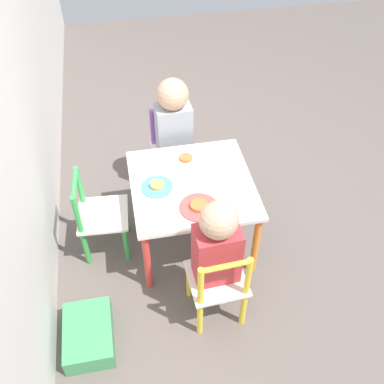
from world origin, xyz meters
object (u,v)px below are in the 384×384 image
Objects in this scene: child_right at (174,127)px; kids_table at (192,191)px; chair_green at (99,216)px; storage_bin at (89,335)px; plate_left at (199,207)px; plate_right at (186,159)px; chair_purple at (173,151)px; child_left at (216,248)px; chair_yellow at (218,284)px; plate_back at (157,186)px.

kids_table is at bearing -90.00° from child_right.
storage_bin is at bearing 173.95° from chair_green.
child_right is at bearing -45.84° from chair_green.
chair_green reaches higher than plate_left.
chair_purple is at bearing 4.07° from plate_right.
storage_bin is (-0.53, 0.59, -0.32)m from kids_table.
storage_bin is at bearing 131.95° from kids_table.
chair_purple is 0.37m from plate_right.
plate_left is at bearing -59.12° from storage_bin.
chair_purple is at bearing -29.00° from storage_bin.
plate_right is at bearing -90.91° from child_left.
kids_table is at bearing -48.05° from storage_bin.
chair_green is (0.53, 0.52, 0.00)m from chair_yellow.
plate_right is (0.36, -0.00, 0.00)m from plate_left.
chair_yellow is 0.20m from child_left.
child_right reaches higher than chair_yellow.
plate_left is (0.32, 0.03, 0.19)m from chair_yellow.
child_right is 0.47m from plate_back.
chair_green is 0.66× the size of child_right.
plate_right is 0.98× the size of plate_back.
kids_table is 1.23× the size of chair_purple.
chair_purple is 0.70× the size of child_left.
plate_left is at bearing -135.00° from plate_back.
chair_yellow is 0.37m from plate_left.
plate_left is (-0.21, -0.50, 0.19)m from chair_green.
chair_green is 0.55m from plate_right.
chair_green is at bearing -142.19° from child_right.
plate_back is (0.00, 0.18, 0.07)m from kids_table.
chair_purple is 0.66m from chair_green.
chair_green is at bearing -9.80° from storage_bin.
chair_yellow is at bearing -86.55° from storage_bin.
kids_table is 0.19m from plate_left.
child_right reaches higher than chair_purple.
child_right is 0.62m from plate_left.
chair_purple reaches higher than storage_bin.
child_left is at bearing -128.28° from chair_green.
chair_green is 0.66m from child_right.
child_right reaches higher than kids_table.
chair_purple is 0.55m from plate_back.
chair_yellow is (-0.50, -0.03, -0.13)m from kids_table.
kids_table is 0.86m from storage_bin.
chair_yellow reaches higher than plate_left.
chair_purple reaches higher than plate_left.
storage_bin is at bearing -121.61° from chair_purple.
child_right is 4.92× the size of plate_right.
storage_bin is at bearing -123.18° from child_right.
chair_yellow and chair_purple have the same top height.
plate_left is (-0.67, -0.02, 0.19)m from chair_purple.
chair_green is (0.03, 0.50, -0.13)m from kids_table.
plate_back is (-0.18, 0.18, 0.00)m from plate_right.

